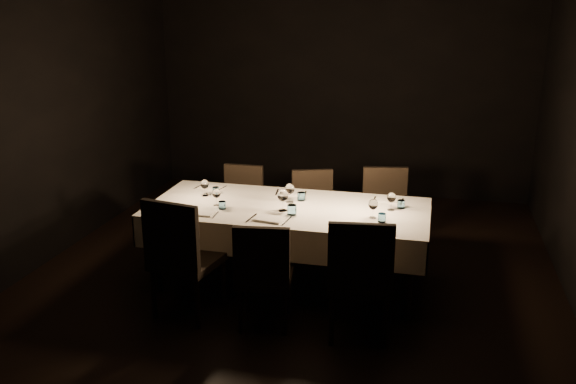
% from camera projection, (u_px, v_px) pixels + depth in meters
% --- Properties ---
extents(room, '(5.01, 6.01, 3.01)m').
position_uv_depth(room, '(288.00, 126.00, 5.29)').
color(room, black).
rests_on(room, ground).
extents(dining_table, '(2.52, 1.12, 0.76)m').
position_uv_depth(dining_table, '(288.00, 214.00, 5.53)').
color(dining_table, black).
rests_on(dining_table, ground).
extents(chair_near_left, '(0.58, 0.58, 1.05)m').
position_uv_depth(chair_near_left, '(181.00, 254.00, 4.97)').
color(chair_near_left, black).
rests_on(chair_near_left, ground).
extents(place_setting_near_left, '(0.30, 0.39, 0.16)m').
position_uv_depth(place_setting_near_left, '(213.00, 202.00, 5.43)').
color(place_setting_near_left, silver).
rests_on(place_setting_near_left, dining_table).
extents(chair_near_center, '(0.49, 0.49, 0.91)m').
position_uv_depth(chair_near_center, '(263.00, 271.00, 4.81)').
color(chair_near_center, black).
rests_on(chair_near_center, ground).
extents(place_setting_near_center, '(0.38, 0.42, 0.20)m').
position_uv_depth(place_setting_near_center, '(281.00, 206.00, 5.29)').
color(place_setting_near_center, silver).
rests_on(place_setting_near_center, dining_table).
extents(chair_near_right, '(0.54, 0.54, 1.01)m').
position_uv_depth(chair_near_right, '(360.00, 274.00, 4.63)').
color(chair_near_right, black).
rests_on(chair_near_right, ground).
extents(place_setting_near_right, '(0.32, 0.40, 0.17)m').
position_uv_depth(place_setting_near_right, '(372.00, 214.00, 5.11)').
color(place_setting_near_right, silver).
rests_on(place_setting_near_right, dining_table).
extents(chair_far_left, '(0.42, 0.42, 0.88)m').
position_uv_depth(chair_far_left, '(241.00, 203.00, 6.47)').
color(chair_far_left, black).
rests_on(chair_far_left, ground).
extents(place_setting_far_left, '(0.30, 0.39, 0.16)m').
position_uv_depth(place_setting_far_left, '(209.00, 187.00, 5.88)').
color(place_setting_far_left, silver).
rests_on(place_setting_far_left, dining_table).
extents(chair_far_center, '(0.54, 0.54, 0.88)m').
position_uv_depth(chair_far_center, '(313.00, 209.00, 6.27)').
color(chair_far_center, black).
rests_on(chair_far_center, ground).
extents(place_setting_far_center, '(0.34, 0.40, 0.18)m').
position_uv_depth(place_setting_far_center, '(293.00, 192.00, 5.69)').
color(place_setting_far_center, silver).
rests_on(place_setting_far_center, dining_table).
extents(chair_far_right, '(0.53, 0.53, 0.93)m').
position_uv_depth(chair_far_right, '(385.00, 210.00, 6.17)').
color(chair_far_right, black).
rests_on(chair_far_right, ground).
extents(place_setting_far_right, '(0.30, 0.39, 0.17)m').
position_uv_depth(place_setting_far_right, '(393.00, 200.00, 5.48)').
color(place_setting_far_right, silver).
rests_on(place_setting_far_right, dining_table).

